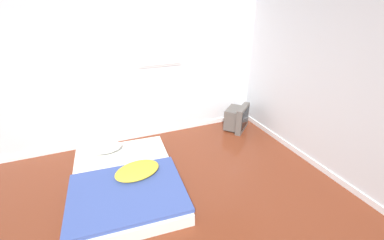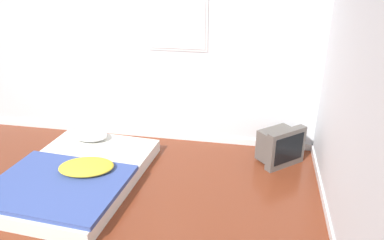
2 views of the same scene
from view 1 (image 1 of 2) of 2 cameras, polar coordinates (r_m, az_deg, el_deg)
The scene contains 4 objects.
wall_back at distance 4.45m, azimuth -17.93°, elevation 10.30°, with size 7.82×0.08×2.60m.
wall_right at distance 3.65m, azimuth 36.88°, elevation 3.07°, with size 0.08×7.62×2.60m.
mattress_bed at distance 3.72m, azimuth -14.63°, elevation -12.77°, with size 1.52×2.03×0.30m.
crt_tv at distance 5.11m, azimuth 9.99°, elevation 0.44°, with size 0.62×0.60×0.49m.
Camera 1 is at (-0.32, -1.67, 2.36)m, focal length 24.00 mm.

